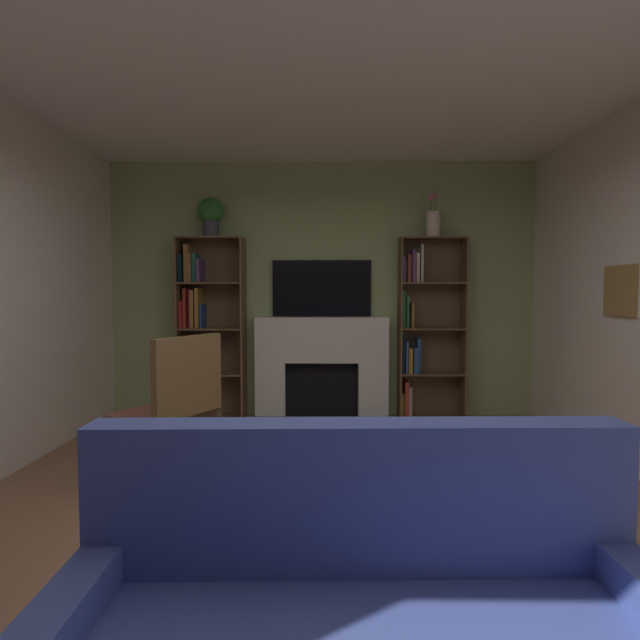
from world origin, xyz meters
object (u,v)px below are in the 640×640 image
tv (322,288)px  bookshelf_right (423,329)px  bookshelf_left (204,329)px  potted_plant (211,214)px  fireplace (322,365)px  coffee_table (353,519)px  armchair (172,407)px  vase_with_flowers (433,223)px

tv → bookshelf_right: bearing=-3.4°
bookshelf_left → potted_plant: 1.25m
fireplace → coffee_table: size_ratio=1.89×
armchair → coffee_table: armchair is taller
fireplace → bookshelf_right: size_ratio=0.79×
bookshelf_left → armchair: bearing=-83.7°
tv → bookshelf_right: 1.21m
bookshelf_left → vase_with_flowers: size_ratio=4.35×
bookshelf_right → coffee_table: bearing=-106.4°
tv → vase_with_flowers: (1.20, -0.12, 0.70)m
tv → coffee_table: bearing=-87.0°
bookshelf_right → coffee_table: bookshelf_right is taller
coffee_table → tv: bearing=93.0°
bookshelf_left → armchair: (0.20, -1.83, -0.45)m
bookshelf_left → vase_with_flowers: 2.75m
fireplace → bookshelf_right: 1.18m
tv → potted_plant: potted_plant is taller
fireplace → tv: size_ratio=1.43×
tv → armchair: 2.39m
armchair → vase_with_flowers: bearing=38.2°
fireplace → tv: 0.85m
bookshelf_left → potted_plant: potted_plant is taller
tv → bookshelf_left: bearing=-175.9°
armchair → coffee_table: (1.26, -1.37, -0.21)m
armchair → coffee_table: 1.87m
fireplace → armchair: bearing=-120.6°
fireplace → tv: tv is taller
fireplace → vase_with_flowers: (1.20, -0.04, 1.54)m
bookshelf_right → vase_with_flowers: (0.08, -0.05, 1.15)m
vase_with_flowers → coffee_table: bearing=-108.0°
bookshelf_right → potted_plant: size_ratio=4.59×
fireplace → bookshelf_right: bearing=0.5°
bookshelf_right → armchair: 2.92m
tv → armchair: size_ratio=1.02×
bookshelf_right → vase_with_flowers: vase_with_flowers is taller
tv → vase_with_flowers: vase_with_flowers is taller
potted_plant → coffee_table: potted_plant is taller
bookshelf_left → tv: bearing=4.1°
tv → vase_with_flowers: size_ratio=2.40×
fireplace → bookshelf_left: bookshelf_left is taller
armchair → tv: bearing=60.4°
fireplace → bookshelf_left: 1.35m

